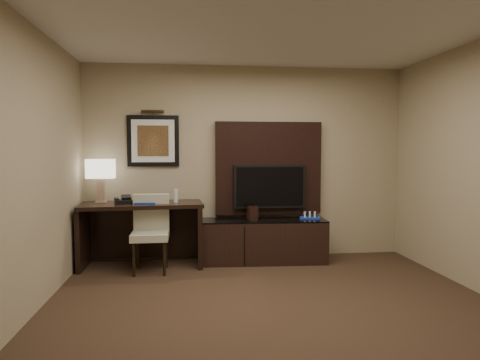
{
  "coord_description": "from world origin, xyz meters",
  "views": [
    {
      "loc": [
        -0.81,
        -3.51,
        1.52
      ],
      "look_at": [
        -0.18,
        1.8,
        1.15
      ],
      "focal_mm": 32.0,
      "sensor_mm": 36.0,
      "label": 1
    }
  ],
  "objects": [
    {
      "name": "book",
      "position": [
        -1.34,
        2.13,
        0.94
      ],
      "size": [
        0.15,
        0.06,
        0.21
      ],
      "primitive_type": "imported",
      "rotation": [
        0.0,
        0.0,
        0.28
      ],
      "color": "#BBB693",
      "rests_on": "desk"
    },
    {
      "name": "desk_phone",
      "position": [
        -1.66,
        2.1,
        0.89
      ],
      "size": [
        0.25,
        0.24,
        0.1
      ],
      "primitive_type": null,
      "rotation": [
        0.0,
        0.0,
        0.26
      ],
      "color": "black",
      "rests_on": "desk"
    },
    {
      "name": "credenza",
      "position": [
        0.18,
        2.15,
        0.29
      ],
      "size": [
        1.72,
        0.56,
        0.59
      ],
      "primitive_type": "cube",
      "rotation": [
        0.0,
        0.0,
        -0.05
      ],
      "color": "black",
      "rests_on": "floor"
    },
    {
      "name": "floor",
      "position": [
        0.0,
        0.0,
        -0.01
      ],
      "size": [
        4.5,
        5.0,
        0.01
      ],
      "primitive_type": "cube",
      "color": "#332217",
      "rests_on": "ground"
    },
    {
      "name": "blue_folder",
      "position": [
        -1.35,
        2.14,
        0.85
      ],
      "size": [
        0.31,
        0.38,
        0.02
      ],
      "primitive_type": "cube",
      "rotation": [
        0.0,
        0.0,
        -0.16
      ],
      "color": "#1840A0",
      "rests_on": "desk"
    },
    {
      "name": "picture_light",
      "position": [
        -1.3,
        2.44,
        2.05
      ],
      "size": [
        0.04,
        0.04,
        0.3
      ],
      "primitive_type": "cylinder",
      "color": "#402C14",
      "rests_on": "wall_back"
    },
    {
      "name": "desk",
      "position": [
        -1.43,
        2.15,
        0.42
      ],
      "size": [
        1.61,
        0.78,
        0.84
      ],
      "primitive_type": "cube",
      "rotation": [
        0.0,
        0.0,
        0.08
      ],
      "color": "black",
      "rests_on": "floor"
    },
    {
      "name": "desk_chair",
      "position": [
        -1.3,
        1.84,
        0.47
      ],
      "size": [
        0.45,
        0.52,
        0.94
      ],
      "primitive_type": null,
      "rotation": [
        0.0,
        0.0,
        -0.0
      ],
      "color": "beige",
      "rests_on": "floor"
    },
    {
      "name": "minibar_tray",
      "position": [
        0.83,
        2.15,
        0.63
      ],
      "size": [
        0.3,
        0.22,
        0.1
      ],
      "primitive_type": null,
      "rotation": [
        0.0,
        0.0,
        -0.24
      ],
      "color": "#1935A5",
      "rests_on": "credenza"
    },
    {
      "name": "ice_bucket",
      "position": [
        0.04,
        2.15,
        0.68
      ],
      "size": [
        0.17,
        0.17,
        0.18
      ],
      "primitive_type": "cylinder",
      "rotation": [
        0.0,
        0.0,
        0.01
      ],
      "color": "black",
      "rests_on": "credenza"
    },
    {
      "name": "tv",
      "position": [
        0.3,
        2.34,
        1.02
      ],
      "size": [
        1.0,
        0.08,
        0.6
      ],
      "primitive_type": "cube",
      "color": "black",
      "rests_on": "tv_wall_panel"
    },
    {
      "name": "wall_back",
      "position": [
        0.0,
        2.5,
        1.35
      ],
      "size": [
        4.5,
        0.01,
        2.7
      ],
      "primitive_type": "cube",
      "color": "tan",
      "rests_on": "floor"
    },
    {
      "name": "table_lamp",
      "position": [
        -1.97,
        2.25,
        1.13
      ],
      "size": [
        0.38,
        0.24,
        0.58
      ],
      "primitive_type": null,
      "rotation": [
        0.0,
        0.0,
        -0.1
      ],
      "color": "tan",
      "rests_on": "desk"
    },
    {
      "name": "artwork",
      "position": [
        -1.3,
        2.48,
        1.65
      ],
      "size": [
        0.7,
        0.04,
        0.7
      ],
      "primitive_type": "cube",
      "color": "black",
      "rests_on": "wall_back"
    },
    {
      "name": "wall_left",
      "position": [
        -2.25,
        0.0,
        1.35
      ],
      "size": [
        0.01,
        5.0,
        2.7
      ],
      "primitive_type": "cube",
      "color": "tan",
      "rests_on": "floor"
    },
    {
      "name": "ceiling",
      "position": [
        0.0,
        0.0,
        2.7
      ],
      "size": [
        4.5,
        5.0,
        0.01
      ],
      "primitive_type": "cube",
      "color": "silver",
      "rests_on": "wall_back"
    },
    {
      "name": "water_bottle",
      "position": [
        -0.99,
        2.16,
        0.92
      ],
      "size": [
        0.07,
        0.07,
        0.18
      ],
      "primitive_type": "cylinder",
      "rotation": [
        0.0,
        0.0,
        0.23
      ],
      "color": "silver",
      "rests_on": "desk"
    },
    {
      "name": "tv_wall_panel",
      "position": [
        0.3,
        2.44,
        1.27
      ],
      "size": [
        1.5,
        0.12,
        1.3
      ],
      "primitive_type": "cube",
      "color": "black",
      "rests_on": "wall_back"
    }
  ]
}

